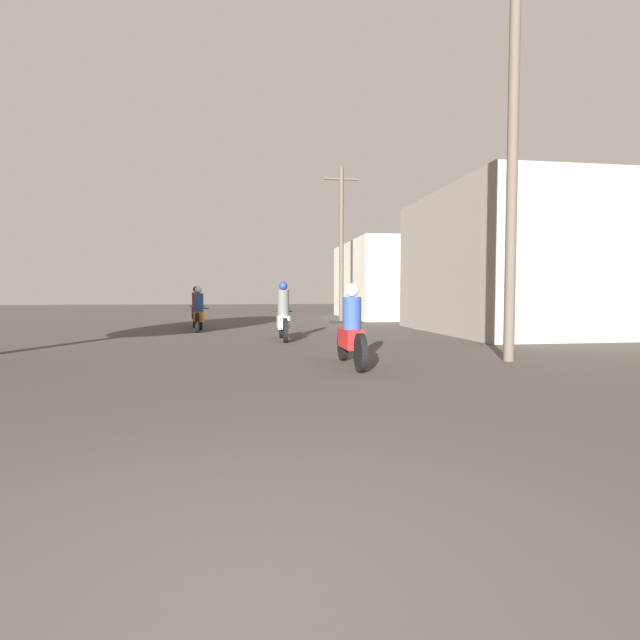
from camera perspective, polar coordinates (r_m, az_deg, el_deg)
The scene contains 9 objects.
ground_plane at distance 2.32m, azimuth -9.69°, elevation -30.63°, with size 120.00×120.00×0.00m, color #423D38.
motorcycle_red at distance 8.86m, azimuth 3.58°, elevation -1.48°, with size 0.60×2.12×1.47m.
motorcycle_white at distance 13.79m, azimuth -4.23°, elevation 0.37°, with size 0.60×2.10×1.63m.
motorcycle_orange at distance 17.48m, azimuth -13.67°, elevation 0.74°, with size 0.60×1.95×1.54m.
motorcycle_blue at distance 19.87m, azimuth -13.94°, elevation 1.06°, with size 0.60×1.93×1.58m.
building_right_near at distance 17.72m, azimuth 20.38°, elevation 6.13°, with size 4.77×7.55×4.61m.
building_right_far at distance 27.15m, azimuth 8.01°, elevation 4.51°, with size 4.69×7.91×4.01m.
utility_pole_near at distance 10.44m, azimuth 21.13°, elevation 16.91°, with size 1.60×0.20×7.32m.
utility_pole_far at distance 22.85m, azimuth 2.46°, elevation 8.91°, with size 1.60×0.20×6.94m.
Camera 1 is at (0.04, -1.93, 1.28)m, focal length 28.00 mm.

